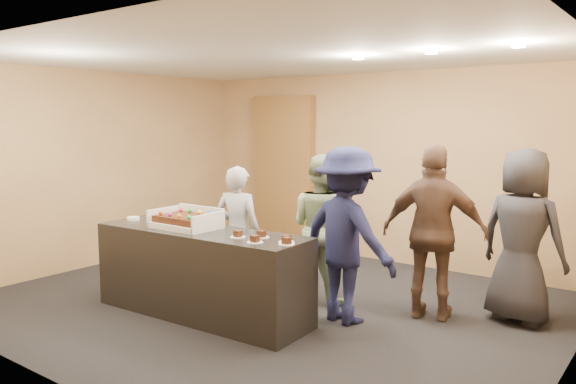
# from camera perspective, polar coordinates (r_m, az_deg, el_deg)

# --- Properties ---
(room) EXTENTS (6.04, 6.00, 2.70)m
(room) POSITION_cam_1_polar(r_m,az_deg,el_deg) (6.10, -1.94, 0.98)
(room) COLOR black
(room) RESTS_ON ground
(serving_counter) EXTENTS (2.43, 0.81, 0.90)m
(serving_counter) POSITION_cam_1_polar(r_m,az_deg,el_deg) (5.94, -8.78, -8.12)
(serving_counter) COLOR black
(serving_counter) RESTS_ON floor
(storage_cabinet) EXTENTS (1.09, 0.15, 2.41)m
(storage_cabinet) POSITION_cam_1_polar(r_m,az_deg,el_deg) (8.99, -0.44, 2.06)
(storage_cabinet) COLOR brown
(storage_cabinet) RESTS_ON floor
(cake_box) EXTENTS (0.69, 0.48, 0.20)m
(cake_box) POSITION_cam_1_polar(r_m,az_deg,el_deg) (6.00, -10.18, -3.12)
(cake_box) COLOR white
(cake_box) RESTS_ON serving_counter
(sheet_cake) EXTENTS (0.59, 0.41, 0.11)m
(sheet_cake) POSITION_cam_1_polar(r_m,az_deg,el_deg) (5.98, -10.37, -2.67)
(sheet_cake) COLOR #331A0B
(sheet_cake) RESTS_ON cake_box
(plate_stack) EXTENTS (0.14, 0.14, 0.04)m
(plate_stack) POSITION_cam_1_polar(r_m,az_deg,el_deg) (6.58, -15.46, -2.62)
(plate_stack) COLOR white
(plate_stack) RESTS_ON serving_counter
(slice_a) EXTENTS (0.15, 0.15, 0.07)m
(slice_a) POSITION_cam_1_polar(r_m,az_deg,el_deg) (5.43, -5.11, -4.38)
(slice_a) COLOR white
(slice_a) RESTS_ON serving_counter
(slice_b) EXTENTS (0.15, 0.15, 0.07)m
(slice_b) POSITION_cam_1_polar(r_m,az_deg,el_deg) (5.40, -2.70, -4.41)
(slice_b) COLOR white
(slice_b) RESTS_ON serving_counter
(slice_c) EXTENTS (0.15, 0.15, 0.07)m
(slice_c) POSITION_cam_1_polar(r_m,az_deg,el_deg) (5.18, -3.38, -4.91)
(slice_c) COLOR white
(slice_c) RESTS_ON serving_counter
(slice_d) EXTENTS (0.15, 0.15, 0.07)m
(slice_d) POSITION_cam_1_polar(r_m,az_deg,el_deg) (5.19, -0.17, -4.89)
(slice_d) COLOR white
(slice_d) RESTS_ON serving_counter
(slice_e) EXTENTS (0.15, 0.15, 0.07)m
(slice_e) POSITION_cam_1_polar(r_m,az_deg,el_deg) (5.10, -0.14, -5.11)
(slice_e) COLOR white
(slice_e) RESTS_ON serving_counter
(person_server_grey) EXTENTS (0.63, 0.49, 1.51)m
(person_server_grey) POSITION_cam_1_polar(r_m,az_deg,el_deg) (6.43, -5.10, -4.06)
(person_server_grey) COLOR #A1A0A6
(person_server_grey) RESTS_ON floor
(person_sage_man) EXTENTS (0.88, 0.73, 1.65)m
(person_sage_man) POSITION_cam_1_polar(r_m,az_deg,el_deg) (6.34, 3.52, -3.61)
(person_sage_man) COLOR gray
(person_sage_man) RESTS_ON floor
(person_navy_man) EXTENTS (1.25, 0.87, 1.77)m
(person_navy_man) POSITION_cam_1_polar(r_m,az_deg,el_deg) (5.64, 6.02, -4.38)
(person_navy_man) COLOR #15183E
(person_navy_man) RESTS_ON floor
(person_brown_extra) EXTENTS (1.12, 0.66, 1.79)m
(person_brown_extra) POSITION_cam_1_polar(r_m,az_deg,el_deg) (5.87, 14.63, -3.98)
(person_brown_extra) COLOR brown
(person_brown_extra) RESTS_ON floor
(person_dark_suit) EXTENTS (0.95, 0.71, 1.75)m
(person_dark_suit) POSITION_cam_1_polar(r_m,az_deg,el_deg) (6.06, 22.70, -4.14)
(person_dark_suit) COLOR #26262B
(person_dark_suit) RESTS_ON floor
(ceiling_spotlights) EXTENTS (1.72, 0.12, 0.03)m
(ceiling_spotlights) POSITION_cam_1_polar(r_m,az_deg,el_deg) (5.71, 14.35, 13.62)
(ceiling_spotlights) COLOR #FFEAC6
(ceiling_spotlights) RESTS_ON ceiling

